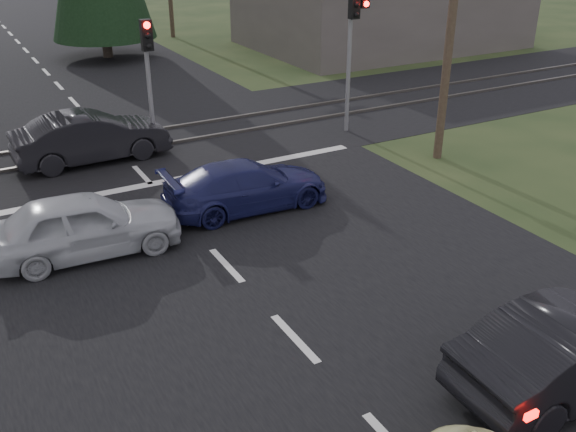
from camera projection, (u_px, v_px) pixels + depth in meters
ground at (295, 339)px, 11.52m from camera, size 120.00×120.00×0.00m
road at (132, 164)px, 19.41m from camera, size 14.00×100.00×0.01m
rail_corridor at (114, 145)px, 20.98m from camera, size 120.00×8.00×0.01m
stop_line at (151, 184)px, 17.98m from camera, size 13.00×0.35×0.00m
rail_near at (121, 151)px, 20.33m from camera, size 120.00×0.12×0.10m
rail_far at (108, 137)px, 21.60m from camera, size 120.00×0.12×0.10m
traffic_signal_right at (353, 34)px, 20.87m from camera, size 0.68×0.48×4.70m
traffic_signal_center at (149, 64)px, 19.17m from camera, size 0.32×0.48×4.10m
building_right at (381, 8)px, 35.89m from camera, size 14.00×10.00×4.00m
silver_car at (84, 225)px, 14.06m from camera, size 4.30×1.94×1.43m
blue_sedan at (247, 186)px, 16.30m from camera, size 4.34×1.86×1.25m
dark_car_far at (91, 137)px, 19.36m from camera, size 4.62×1.74×1.51m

